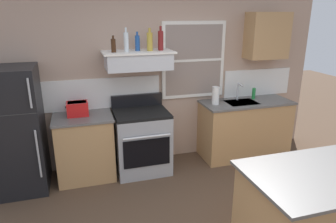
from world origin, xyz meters
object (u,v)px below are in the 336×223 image
(paper_towel_roll, at_px, (216,96))
(stove_range, at_px, (142,141))
(kitchen_island, at_px, (318,216))
(refrigerator, at_px, (14,131))
(bottle_brown_stout, at_px, (113,45))
(dish_soap_bottle, at_px, (254,93))
(bottle_champagne_gold_foil, at_px, (150,41))
(toaster, at_px, (78,109))
(bottle_red_label_wine, at_px, (161,40))
(bottle_clear_tall, at_px, (126,42))
(bottle_blue_liqueur, at_px, (137,43))

(paper_towel_roll, bearing_deg, stove_range, -178.16)
(stove_range, xyz_separation_m, kitchen_island, (1.20, -2.16, -0.01))
(refrigerator, xyz_separation_m, bottle_brown_stout, (1.32, 0.07, 1.02))
(refrigerator, bearing_deg, dish_soap_bottle, 2.60)
(kitchen_island, bearing_deg, bottle_champagne_gold_foil, 115.04)
(toaster, distance_m, dish_soap_bottle, 2.73)
(bottle_red_label_wine, bearing_deg, bottle_brown_stout, -176.23)
(stove_range, distance_m, bottle_clear_tall, 1.42)
(bottle_blue_liqueur, distance_m, dish_soap_bottle, 2.06)
(bottle_red_label_wine, distance_m, kitchen_island, 2.80)
(bottle_clear_tall, bearing_deg, refrigerator, -176.42)
(refrigerator, height_order, toaster, refrigerator)
(bottle_champagne_gold_foil, distance_m, kitchen_island, 2.84)
(bottle_champagne_gold_foil, xyz_separation_m, bottle_red_label_wine, (0.16, 0.01, 0.01))
(bottle_brown_stout, height_order, dish_soap_bottle, bottle_brown_stout)
(toaster, distance_m, bottle_champagne_gold_foil, 1.33)
(bottle_brown_stout, bearing_deg, bottle_champagne_gold_foil, 3.39)
(bottle_champagne_gold_foil, bearing_deg, toaster, 179.47)
(bottle_brown_stout, xyz_separation_m, paper_towel_roll, (1.49, -0.00, -0.79))
(stove_range, bearing_deg, paper_towel_roll, 1.84)
(refrigerator, distance_m, stove_range, 1.69)
(refrigerator, bearing_deg, bottle_blue_liqueur, 4.86)
(paper_towel_roll, relative_size, dish_soap_bottle, 1.50)
(refrigerator, relative_size, bottle_red_label_wine, 5.02)
(toaster, distance_m, bottle_clear_tall, 1.11)
(dish_soap_bottle, xyz_separation_m, kitchen_island, (-0.68, -2.29, -0.54))
(toaster, bearing_deg, paper_towel_roll, -1.24)
(bottle_brown_stout, xyz_separation_m, bottle_red_label_wine, (0.65, 0.04, 0.05))
(toaster, bearing_deg, bottle_champagne_gold_foil, -0.53)
(stove_range, relative_size, bottle_champagne_gold_foil, 3.62)
(bottle_red_label_wine, bearing_deg, refrigerator, -176.87)
(dish_soap_bottle, bearing_deg, paper_towel_roll, -172.08)
(bottle_champagne_gold_foil, distance_m, bottle_red_label_wine, 0.16)
(bottle_blue_liqueur, relative_size, dish_soap_bottle, 1.41)
(toaster, relative_size, kitchen_island, 0.21)
(bottle_champagne_gold_foil, relative_size, bottle_red_label_wine, 0.93)
(bottle_red_label_wine, bearing_deg, bottle_blue_liqueur, 174.11)
(stove_range, relative_size, bottle_clear_tall, 3.48)
(stove_range, height_order, bottle_champagne_gold_foil, bottle_champagne_gold_foil)
(dish_soap_bottle, bearing_deg, bottle_brown_stout, -177.53)
(bottle_red_label_wine, relative_size, kitchen_island, 0.23)
(bottle_blue_liqueur, bearing_deg, toaster, -177.53)
(stove_range, distance_m, bottle_blue_liqueur, 1.39)
(bottle_brown_stout, xyz_separation_m, bottle_clear_tall, (0.17, 0.03, 0.04))
(bottle_blue_liqueur, xyz_separation_m, dish_soap_bottle, (1.88, 0.02, -0.85))
(bottle_clear_tall, xyz_separation_m, bottle_red_label_wine, (0.48, 0.01, 0.00))
(bottle_red_label_wine, xyz_separation_m, paper_towel_roll, (0.84, -0.05, -0.84))
(toaster, xyz_separation_m, kitchen_island, (2.06, -2.24, -0.55))
(dish_soap_bottle, bearing_deg, refrigerator, -177.40)
(bottle_brown_stout, xyz_separation_m, dish_soap_bottle, (2.21, 0.10, -0.84))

